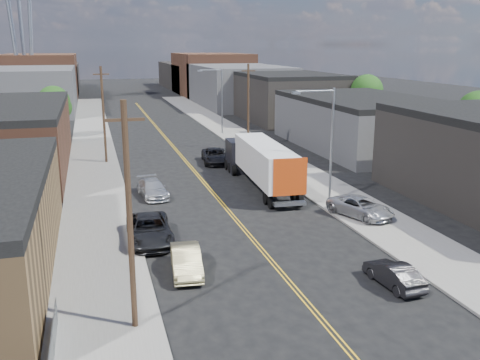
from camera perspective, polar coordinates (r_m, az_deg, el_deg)
ground at (r=73.19m, az=-8.02°, el=4.59°), size 260.00×260.00×0.00m
centerline at (r=58.61m, az=-6.01°, el=2.26°), size 0.32×120.00×0.01m
sidewalk_left at (r=57.83m, az=-15.33°, el=1.73°), size 5.00×140.00×0.15m
sidewalk_right at (r=60.86m, az=2.84°, el=2.84°), size 5.00×140.00×0.15m
warehouse_brown at (r=56.90m, az=-24.13°, el=4.11°), size 12.00×26.00×6.60m
industrial_right_b at (r=66.22m, az=12.97°, el=6.03°), size 14.00×24.00×6.10m
industrial_right_c at (r=89.68m, az=5.03°, el=8.88°), size 14.00×22.00×7.60m
skyline_left_a at (r=107.39m, az=-21.50°, el=8.95°), size 16.00×30.00×8.00m
skyline_right_a at (r=110.86m, az=-0.19°, el=10.06°), size 16.00×30.00×8.00m
skyline_left_b at (r=132.18m, az=-20.53°, el=10.28°), size 16.00×26.00×10.00m
skyline_right_b at (r=135.01m, az=-3.07°, el=11.21°), size 16.00×26.00×10.00m
skyline_left_c at (r=152.17m, az=-19.91°, el=10.17°), size 16.00×40.00×7.00m
skyline_right_c at (r=154.64m, az=-4.72°, el=11.01°), size 16.00×40.00×7.00m
streetlight_near at (r=40.91m, az=9.28°, el=4.54°), size 3.39×0.25×9.00m
streetlight_far at (r=73.88m, az=-2.25°, el=8.98°), size 3.39×0.25×9.00m
utility_pole_left_near at (r=22.69m, az=-11.71°, el=-3.91°), size 1.60×0.26×10.00m
utility_pole_left_far at (r=57.00m, az=-14.35°, el=6.79°), size 1.60×0.26×10.00m
utility_pole_right at (r=62.52m, az=0.88°, el=7.85°), size 1.60×0.26×10.00m
tree_left_far at (r=74.08m, az=-19.20°, el=7.63°), size 4.35×4.20×6.97m
tree_right_near at (r=62.26m, az=24.07°, el=6.35°), size 4.60×4.48×7.44m
tree_right_far at (r=82.05m, az=13.39°, el=9.03°), size 4.85×4.76×7.91m
semi_truck at (r=46.64m, az=2.05°, el=2.09°), size 3.28×15.44×4.01m
car_left_b at (r=29.43m, az=-5.75°, el=-8.56°), size 1.95×4.52×1.45m
car_left_c at (r=34.17m, az=-9.65°, el=-5.24°), size 2.90×5.96×1.63m
car_left_d at (r=44.16m, az=-9.30°, el=-0.91°), size 2.43×4.95×1.39m
car_right_oncoming at (r=28.97m, az=16.08°, el=-9.65°), size 1.64×3.95×1.27m
car_right_lot_a at (r=39.11m, az=12.75°, el=-2.82°), size 4.03×5.57×1.41m
car_right_lot_c at (r=55.75m, az=3.18°, el=2.54°), size 2.47×4.09×1.30m
car_ahead_truck at (r=56.11m, az=-2.67°, el=2.58°), size 3.15×5.73×1.52m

